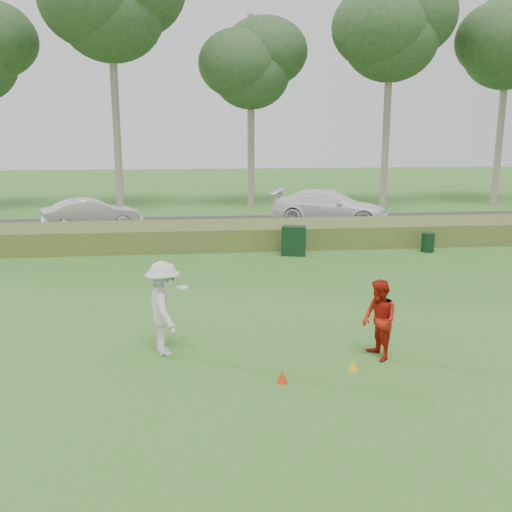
{
  "coord_description": "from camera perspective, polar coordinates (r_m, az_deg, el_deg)",
  "views": [
    {
      "loc": [
        -1.76,
        -11.58,
        4.8
      ],
      "look_at": [
        0.0,
        4.0,
        1.3
      ],
      "focal_mm": 40.0,
      "sensor_mm": 36.0,
      "label": 1
    }
  ],
  "objects": [
    {
      "name": "cone_yellow",
      "position": [
        11.93,
        9.73,
        -10.69
      ],
      "size": [
        0.22,
        0.22,
        0.24
      ],
      "primitive_type": "cone",
      "color": "gold",
      "rests_on": "ground"
    },
    {
      "name": "car_right",
      "position": [
        29.51,
        7.38,
        4.91
      ],
      "size": [
        6.35,
        4.47,
        1.71
      ],
      "primitive_type": "imported",
      "rotation": [
        0.0,
        0.0,
        1.18
      ],
      "color": "white",
      "rests_on": "park_road"
    },
    {
      "name": "tree_5",
      "position": [
        36.49,
        13.35,
        21.2
      ],
      "size": [
        7.28,
        7.28,
        14.0
      ],
      "color": "gray",
      "rests_on": "ground"
    },
    {
      "name": "utility_cabinet",
      "position": [
        22.13,
        3.8,
        1.54
      ],
      "size": [
        1.03,
        0.77,
        1.14
      ],
      "primitive_type": "cube",
      "rotation": [
        0.0,
        0.0,
        -0.24
      ],
      "color": "black",
      "rests_on": "ground"
    },
    {
      "name": "park_road",
      "position": [
        29.02,
        -2.89,
        3.1
      ],
      "size": [
        80.0,
        6.0,
        0.06
      ],
      "primitive_type": "cube",
      "color": "#2D2D2D",
      "rests_on": "ground"
    },
    {
      "name": "reed_strip",
      "position": [
        24.04,
        -2.14,
        2.15
      ],
      "size": [
        80.0,
        3.0,
        0.9
      ],
      "primitive_type": "cube",
      "color": "#4E5F26",
      "rests_on": "ground"
    },
    {
      "name": "trash_bin",
      "position": [
        23.75,
        16.81,
        1.32
      ],
      "size": [
        0.56,
        0.56,
        0.77
      ],
      "primitive_type": "cylinder",
      "rotation": [
        0.0,
        0.0,
        0.11
      ],
      "color": "black",
      "rests_on": "ground"
    },
    {
      "name": "cone_orange",
      "position": [
        11.26,
        2.63,
        -11.98
      ],
      "size": [
        0.22,
        0.22,
        0.24
      ],
      "primitive_type": "cone",
      "color": "red",
      "rests_on": "ground"
    },
    {
      "name": "ground",
      "position": [
        12.65,
        2.07,
        -9.71
      ],
      "size": [
        120.0,
        120.0,
        0.0
      ],
      "primitive_type": "plane",
      "color": "#326D24",
      "rests_on": "ground"
    },
    {
      "name": "player_white",
      "position": [
        12.47,
        -9.2,
        -5.19
      ],
      "size": [
        1.09,
        1.48,
        2.05
      ],
      "rotation": [
        0.0,
        0.0,
        1.84
      ],
      "color": "silver",
      "rests_on": "ground"
    },
    {
      "name": "tree_3",
      "position": [
        35.49,
        -14.38,
        23.25
      ],
      "size": [
        7.8,
        7.8,
        15.5
      ],
      "color": "gray",
      "rests_on": "ground"
    },
    {
      "name": "tree_6",
      "position": [
        40.87,
        23.91,
        19.0
      ],
      "size": [
        7.02,
        7.02,
        13.5
      ],
      "color": "gray",
      "rests_on": "ground"
    },
    {
      "name": "player_red",
      "position": [
        12.36,
        12.21,
        -6.28
      ],
      "size": [
        0.79,
        0.94,
        1.72
      ],
      "primitive_type": "imported",
      "rotation": [
        0.0,
        0.0,
        -1.4
      ],
      "color": "#B41A0F",
      "rests_on": "ground"
    },
    {
      "name": "car_mid",
      "position": [
        28.43,
        -16.1,
        4.02
      ],
      "size": [
        4.83,
        2.98,
        1.5
      ],
      "primitive_type": "imported",
      "rotation": [
        0.0,
        0.0,
        1.9
      ],
      "color": "silver",
      "rests_on": "park_road"
    },
    {
      "name": "tree_4",
      "position": [
        36.47,
        -0.52,
        18.55
      ],
      "size": [
        6.24,
        6.24,
        11.5
      ],
      "color": "gray",
      "rests_on": "ground"
    }
  ]
}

